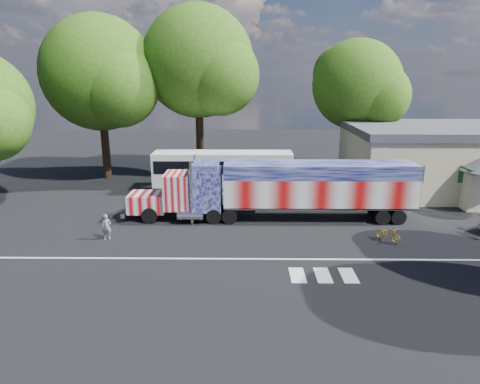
{
  "coord_description": "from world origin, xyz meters",
  "views": [
    {
      "loc": [
        0.31,
        -23.18,
        9.14
      ],
      "look_at": [
        0.0,
        3.0,
        1.9
      ],
      "focal_mm": 32.0,
      "sensor_mm": 36.0,
      "label": 1
    }
  ],
  "objects_px": {
    "bicycle": "(388,234)",
    "tree_n_mid": "(200,62)",
    "tree_ne_a": "(359,85)",
    "coach_bus": "(223,171)",
    "woman": "(107,227)",
    "tree_nw_a": "(101,74)",
    "semi_truck": "(283,188)"
  },
  "relations": [
    {
      "from": "woman",
      "to": "tree_ne_a",
      "type": "bearing_deg",
      "value": 32.18
    },
    {
      "from": "tree_nw_a",
      "to": "semi_truck",
      "type": "bearing_deg",
      "value": -37.18
    },
    {
      "from": "semi_truck",
      "to": "coach_bus",
      "type": "distance_m",
      "value": 7.91
    },
    {
      "from": "woman",
      "to": "semi_truck",
      "type": "bearing_deg",
      "value": 8.94
    },
    {
      "from": "semi_truck",
      "to": "tree_ne_a",
      "type": "height_order",
      "value": "tree_ne_a"
    },
    {
      "from": "tree_ne_a",
      "to": "tree_nw_a",
      "type": "xyz_separation_m",
      "value": [
        -22.56,
        -1.98,
        0.99
      ]
    },
    {
      "from": "semi_truck",
      "to": "bicycle",
      "type": "relative_size",
      "value": 12.02
    },
    {
      "from": "woman",
      "to": "tree_ne_a",
      "type": "relative_size",
      "value": 0.12
    },
    {
      "from": "coach_bus",
      "to": "tree_ne_a",
      "type": "height_order",
      "value": "tree_ne_a"
    },
    {
      "from": "tree_n_mid",
      "to": "tree_ne_a",
      "type": "bearing_deg",
      "value": 4.32
    },
    {
      "from": "coach_bus",
      "to": "tree_n_mid",
      "type": "relative_size",
      "value": 0.73
    },
    {
      "from": "woman",
      "to": "tree_nw_a",
      "type": "relative_size",
      "value": 0.1
    },
    {
      "from": "bicycle",
      "to": "coach_bus",
      "type": "bearing_deg",
      "value": 95.15
    },
    {
      "from": "tree_nw_a",
      "to": "woman",
      "type": "bearing_deg",
      "value": -73.39
    },
    {
      "from": "tree_n_mid",
      "to": "tree_ne_a",
      "type": "relative_size",
      "value": 1.23
    },
    {
      "from": "woman",
      "to": "tree_ne_a",
      "type": "distance_m",
      "value": 25.86
    },
    {
      "from": "semi_truck",
      "to": "tree_ne_a",
      "type": "distance_m",
      "value": 16.49
    },
    {
      "from": "tree_n_mid",
      "to": "bicycle",
      "type": "bearing_deg",
      "value": -52.83
    },
    {
      "from": "bicycle",
      "to": "tree_nw_a",
      "type": "height_order",
      "value": "tree_nw_a"
    },
    {
      "from": "tree_n_mid",
      "to": "tree_ne_a",
      "type": "xyz_separation_m",
      "value": [
        14.16,
        1.07,
        -1.95
      ]
    },
    {
      "from": "coach_bus",
      "to": "semi_truck",
      "type": "bearing_deg",
      "value": -57.98
    },
    {
      "from": "bicycle",
      "to": "woman",
      "type": "bearing_deg",
      "value": 141.6
    },
    {
      "from": "coach_bus",
      "to": "woman",
      "type": "distance_m",
      "value": 12.13
    },
    {
      "from": "tree_n_mid",
      "to": "tree_ne_a",
      "type": "height_order",
      "value": "tree_n_mid"
    },
    {
      "from": "bicycle",
      "to": "tree_n_mid",
      "type": "distance_m",
      "value": 22.22
    },
    {
      "from": "semi_truck",
      "to": "bicycle",
      "type": "distance_m",
      "value": 7.04
    },
    {
      "from": "coach_bus",
      "to": "tree_n_mid",
      "type": "bearing_deg",
      "value": 112.01
    },
    {
      "from": "coach_bus",
      "to": "tree_n_mid",
      "type": "xyz_separation_m",
      "value": [
        -2.19,
        5.42,
        8.46
      ]
    },
    {
      "from": "semi_truck",
      "to": "woman",
      "type": "xyz_separation_m",
      "value": [
        -10.32,
        -3.72,
        -1.32
      ]
    },
    {
      "from": "tree_ne_a",
      "to": "coach_bus",
      "type": "bearing_deg",
      "value": -151.53
    },
    {
      "from": "coach_bus",
      "to": "bicycle",
      "type": "xyz_separation_m",
      "value": [
        9.88,
        -10.51,
        -1.25
      ]
    },
    {
      "from": "semi_truck",
      "to": "tree_ne_a",
      "type": "bearing_deg",
      "value": 59.47
    }
  ]
}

